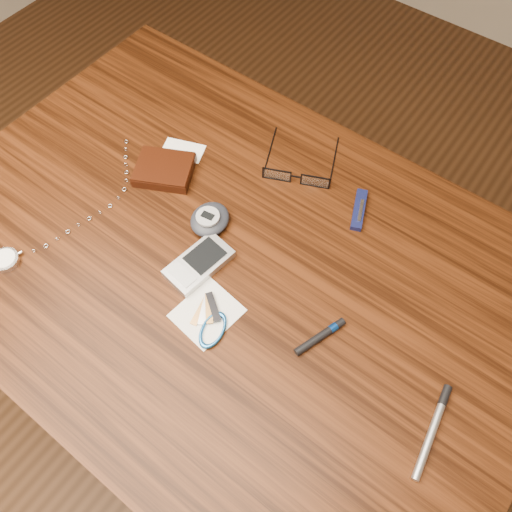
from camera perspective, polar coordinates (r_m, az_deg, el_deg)
The scene contains 11 objects.
ground at distance 1.49m, azimuth -1.93°, elevation -14.69°, with size 3.80×3.80×0.00m, color #472814.
desk at distance 0.88m, azimuth -3.16°, elevation -3.29°, with size 1.00×0.70×0.75m.
wallet_and_card at distance 0.89m, azimuth -10.40°, elevation 9.74°, with size 0.12×0.15×0.02m.
eyeglasses at distance 0.87m, azimuth 4.67°, elevation 9.17°, with size 0.16×0.16×0.03m.
pocket_watch at distance 0.87m, azimuth -26.08°, elevation 0.06°, with size 0.09×0.32×0.01m.
pda_phone at distance 0.78m, azimuth -6.53°, elevation -0.83°, with size 0.07×0.11×0.02m.
pedometer at distance 0.81m, azimuth -5.32°, elevation 4.21°, with size 0.07×0.08×0.03m.
notepad_keys at distance 0.74m, azimuth -5.28°, elevation -7.41°, with size 0.10×0.10×0.01m.
pocket_knife at distance 0.85m, azimuth 11.69°, elevation 5.20°, with size 0.05×0.08×0.01m.
silver_pen at distance 0.73m, azimuth 19.76°, elevation -17.60°, with size 0.03×0.13×0.01m.
black_blue_pen at distance 0.73m, azimuth 7.52°, elevation -8.99°, with size 0.04×0.08×0.01m.
Camera 1 is at (0.28, -0.29, 1.43)m, focal length 35.00 mm.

